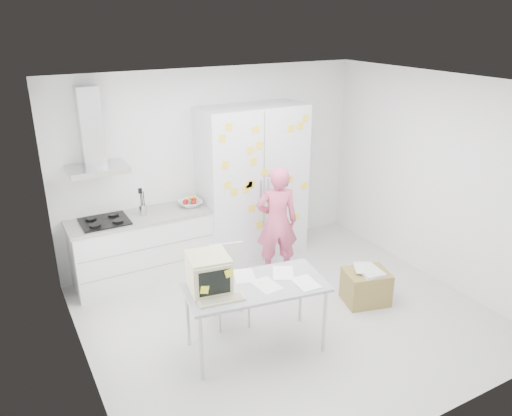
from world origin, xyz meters
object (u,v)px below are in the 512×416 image
cardboard_box (366,286)px  desk (226,279)px  chair (229,279)px  person (277,222)px

cardboard_box → desk: bearing=-178.3°
chair → desk: bearing=-104.5°
person → chair: size_ratio=1.67×
person → cardboard_box: (0.60, -1.15, -0.55)m
person → chair: bearing=52.5°
person → desk: size_ratio=1.00×
desk → chair: 0.71m
chair → cardboard_box: 1.73m
person → chair: 1.25m
person → cardboard_box: bearing=137.5°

